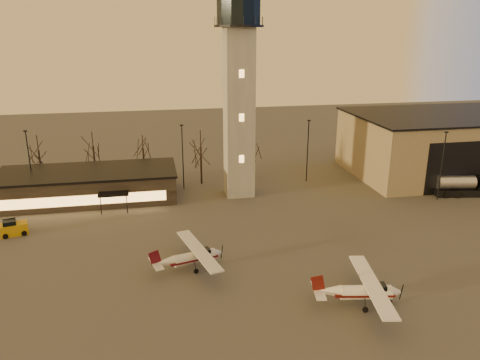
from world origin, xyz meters
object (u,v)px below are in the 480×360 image
object	(u,v)px
hangar	(442,144)
cessna_front	(367,294)
fuel_truck	(462,187)
terminal	(88,185)
cessna_rear	(196,259)
control_tower	(239,85)
service_cart	(14,229)

from	to	relation	value
hangar	cessna_front	xyz separation A→B (m)	(-30.28, -35.48, -4.12)
fuel_truck	hangar	bearing A→B (deg)	82.53
fuel_truck	terminal	bearing A→B (deg)	-179.87
cessna_rear	control_tower	bearing A→B (deg)	54.01
cessna_front	cessna_rear	bearing A→B (deg)	155.68
cessna_front	cessna_rear	world-z (taller)	cessna_front
hangar	fuel_truck	size ratio (longest dim) A/B	3.58
control_tower	cessna_rear	world-z (taller)	control_tower
service_cart	hangar	bearing A→B (deg)	-3.30
terminal	cessna_front	world-z (taller)	terminal
fuel_truck	service_cart	bearing A→B (deg)	-168.42
hangar	cessna_front	world-z (taller)	hangar
cessna_front	service_cart	world-z (taller)	cessna_front
terminal	service_cart	size ratio (longest dim) A/B	7.53
hangar	cessna_rear	xyz separation A→B (m)	(-44.74, -25.68, -4.17)
control_tower	cessna_front	size ratio (longest dim) A/B	2.96
hangar	cessna_rear	size ratio (longest dim) A/B	2.93
cessna_rear	fuel_truck	distance (m)	43.97
control_tower	cessna_front	world-z (taller)	control_tower
hangar	service_cart	bearing A→B (deg)	-168.54
cessna_front	service_cart	distance (m)	41.68
cessna_front	service_cart	size ratio (longest dim) A/B	3.27
terminal	cessna_rear	distance (m)	27.17
cessna_front	fuel_truck	xyz separation A→B (m)	(26.96, 24.55, 0.18)
hangar	cessna_rear	bearing A→B (deg)	-150.14
fuel_truck	control_tower	bearing A→B (deg)	177.40
hangar	terminal	bearing A→B (deg)	-178.03
hangar	cessna_front	bearing A→B (deg)	-130.48
control_tower	fuel_truck	bearing A→B (deg)	-12.01
cessna_front	cessna_rear	xyz separation A→B (m)	(-14.46, 9.79, -0.05)
control_tower	hangar	size ratio (longest dim) A/B	1.07
cessna_front	cessna_rear	size ratio (longest dim) A/B	1.06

